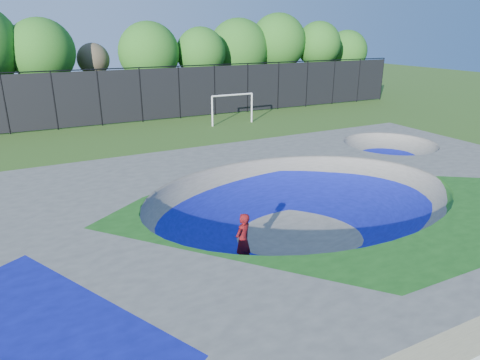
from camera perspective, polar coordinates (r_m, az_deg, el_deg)
The scene contains 7 objects.
ground at distance 15.12m, azimuth 8.13°, elevation -6.84°, with size 120.00×120.00×0.00m, color #305618.
skate_deck at distance 14.80m, azimuth 8.26°, elevation -4.23°, with size 22.00×14.00×1.50m, color gray.
skater at distance 12.55m, azimuth 0.38°, elevation -8.06°, with size 0.62×0.41×1.69m, color #B80E10.
skateboard at distance 12.95m, azimuth 0.37°, elevation -11.29°, with size 0.78×0.22×0.05m, color black.
soccer_goal at distance 31.70m, azimuth -1.01°, elevation 10.18°, with size 3.34×0.12×2.21m.
fence at distance 33.28m, azimuth -13.08°, elevation 11.11°, with size 48.09×0.09×4.04m.
treeline at distance 38.01m, azimuth -15.45°, elevation 16.33°, with size 53.38×7.24×8.50m.
Camera 1 is at (-7.97, -10.99, 6.65)m, focal length 32.00 mm.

